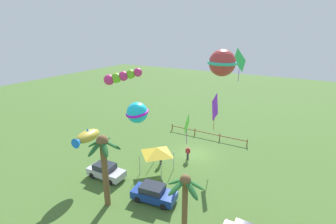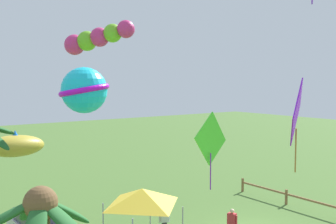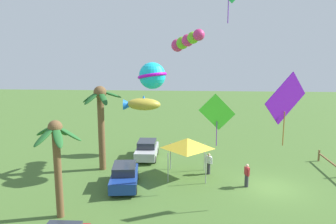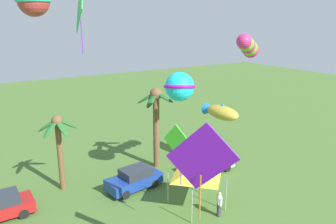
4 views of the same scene
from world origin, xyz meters
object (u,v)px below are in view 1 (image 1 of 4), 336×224
at_px(parked_car_0, 106,171).
at_px(kite_diamond_2, 187,125).
at_px(spectator_0, 161,157).
at_px(kite_diamond_0, 215,108).
at_px(palm_tree_1, 185,195).
at_px(palm_tree_0, 104,158).
at_px(kite_ball_3, 137,113).
at_px(kite_tube_6, 122,77).
at_px(kite_ball_5, 222,63).
at_px(spectator_1, 188,153).
at_px(festival_tent, 157,151).
at_px(kite_fish_1, 87,137).
at_px(kite_diamond_4, 240,61).

bearing_deg(parked_car_0, kite_diamond_2, -139.97).
distance_m(spectator_0, kite_diamond_0, 8.13).
height_order(palm_tree_1, kite_diamond_2, kite_diamond_2).
xyz_separation_m(palm_tree_0, kite_diamond_2, (-3.40, -8.43, 0.66)).
height_order(kite_ball_3, kite_tube_6, kite_tube_6).
bearing_deg(kite_ball_5, kite_tube_6, -19.72).
bearing_deg(spectator_1, festival_tent, 67.32).
distance_m(spectator_1, kite_diamond_2, 4.92).
bearing_deg(palm_tree_0, kite_ball_3, -97.52).
bearing_deg(kite_diamond_0, kite_ball_5, 110.16).
bearing_deg(palm_tree_1, kite_diamond_0, -78.70).
relative_size(kite_ball_5, kite_tube_6, 0.65).
height_order(palm_tree_0, palm_tree_1, palm_tree_0).
relative_size(kite_diamond_0, kite_ball_5, 1.97).
height_order(spectator_1, kite_fish_1, kite_fish_1).
xyz_separation_m(festival_tent, kite_diamond_4, (-7.24, -1.84, 9.42)).
bearing_deg(kite_ball_3, kite_fish_1, 17.69).
xyz_separation_m(kite_diamond_2, kite_ball_5, (-5.23, 6.26, 7.26)).
bearing_deg(spectator_0, spectator_1, -132.11).
relative_size(palm_tree_1, kite_diamond_4, 1.93).
distance_m(palm_tree_0, palm_tree_1, 7.49).
height_order(palm_tree_1, kite_ball_3, kite_ball_3).
height_order(kite_diamond_0, kite_fish_1, kite_diamond_0).
xyz_separation_m(palm_tree_0, kite_tube_6, (3.01, -6.34, 5.36)).
relative_size(palm_tree_1, kite_ball_3, 1.85).
distance_m(spectator_1, kite_fish_1, 11.41).
height_order(festival_tent, kite_diamond_4, kite_diamond_4).
bearing_deg(parked_car_0, palm_tree_0, 134.57).
distance_m(spectator_0, kite_fish_1, 8.39).
xyz_separation_m(palm_tree_0, kite_ball_3, (-0.53, -4.00, 2.79)).
bearing_deg(kite_diamond_2, kite_ball_5, 129.88).
distance_m(parked_car_0, spectator_1, 9.38).
xyz_separation_m(festival_tent, kite_ball_5, (-7.71, 4.39, 9.96)).
distance_m(spectator_1, kite_tube_6, 11.45).
relative_size(spectator_0, kite_fish_1, 0.46).
xyz_separation_m(palm_tree_1, parked_car_0, (10.46, -3.29, -3.09)).
height_order(festival_tent, kite_ball_3, kite_ball_3).
bearing_deg(kite_ball_3, kite_diamond_0, -118.91).
height_order(palm_tree_0, kite_ball_3, kite_ball_3).
height_order(parked_car_0, spectator_1, spectator_1).
height_order(palm_tree_0, kite_diamond_0, kite_diamond_0).
xyz_separation_m(palm_tree_0, kite_diamond_4, (-8.16, -8.41, 7.38)).
distance_m(parked_car_0, festival_tent, 5.54).
xyz_separation_m(kite_ball_3, kite_tube_6, (3.54, -2.34, 2.57)).
relative_size(festival_tent, kite_diamond_2, 0.85).
distance_m(festival_tent, kite_diamond_2, 4.11).
distance_m(palm_tree_1, kite_diamond_2, 9.67).
height_order(kite_fish_1, kite_diamond_4, kite_diamond_4).
height_order(kite_fish_1, kite_ball_3, kite_ball_3).
bearing_deg(kite_diamond_2, kite_ball_3, 57.01).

